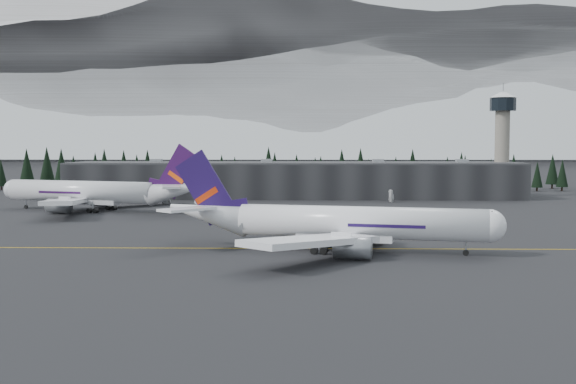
{
  "coord_description": "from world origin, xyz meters",
  "views": [
    {
      "loc": [
        3.43,
        -134.43,
        19.57
      ],
      "look_at": [
        0.0,
        20.0,
        9.0
      ],
      "focal_mm": 45.0,
      "sensor_mm": 36.0,
      "label": 1
    }
  ],
  "objects_px": {
    "jet_main": "(331,222)",
    "jet_parked": "(98,192)",
    "control_tower": "(502,132)",
    "gse_vehicle_b": "(392,200)",
    "terminal": "(294,180)",
    "gse_vehicle_a": "(166,202)"
  },
  "relations": [
    {
      "from": "gse_vehicle_b",
      "to": "jet_parked",
      "type": "bearing_deg",
      "value": -98.04
    },
    {
      "from": "control_tower",
      "to": "gse_vehicle_b",
      "type": "relative_size",
      "value": 8.94
    },
    {
      "from": "terminal",
      "to": "gse_vehicle_b",
      "type": "height_order",
      "value": "terminal"
    },
    {
      "from": "terminal",
      "to": "control_tower",
      "type": "bearing_deg",
      "value": 2.29
    },
    {
      "from": "gse_vehicle_a",
      "to": "gse_vehicle_b",
      "type": "xyz_separation_m",
      "value": [
        72.72,
        9.16,
        -0.07
      ]
    },
    {
      "from": "terminal",
      "to": "gse_vehicle_b",
      "type": "relative_size",
      "value": 37.95
    },
    {
      "from": "control_tower",
      "to": "gse_vehicle_b",
      "type": "distance_m",
      "value": 54.62
    },
    {
      "from": "gse_vehicle_a",
      "to": "gse_vehicle_b",
      "type": "bearing_deg",
      "value": -9.68
    },
    {
      "from": "jet_parked",
      "to": "gse_vehicle_a",
      "type": "distance_m",
      "value": 28.87
    },
    {
      "from": "jet_main",
      "to": "jet_parked",
      "type": "xyz_separation_m",
      "value": [
        -63.63,
        73.73,
        0.29
      ]
    },
    {
      "from": "terminal",
      "to": "jet_parked",
      "type": "distance_m",
      "value": 78.58
    },
    {
      "from": "gse_vehicle_a",
      "to": "gse_vehicle_b",
      "type": "distance_m",
      "value": 73.29
    },
    {
      "from": "jet_main",
      "to": "gse_vehicle_b",
      "type": "relative_size",
      "value": 14.54
    },
    {
      "from": "control_tower",
      "to": "gse_vehicle_b",
      "type": "bearing_deg",
      "value": -149.33
    },
    {
      "from": "terminal",
      "to": "jet_main",
      "type": "height_order",
      "value": "jet_main"
    },
    {
      "from": "control_tower",
      "to": "jet_main",
      "type": "relative_size",
      "value": 0.61
    },
    {
      "from": "jet_parked",
      "to": "control_tower",
      "type": "bearing_deg",
      "value": -137.5
    },
    {
      "from": "jet_parked",
      "to": "gse_vehicle_b",
      "type": "bearing_deg",
      "value": -140.87
    },
    {
      "from": "gse_vehicle_a",
      "to": "control_tower",
      "type": "bearing_deg",
      "value": -0.22
    },
    {
      "from": "control_tower",
      "to": "gse_vehicle_a",
      "type": "xyz_separation_m",
      "value": [
        -115.45,
        -34.5,
        -22.62
      ]
    },
    {
      "from": "terminal",
      "to": "gse_vehicle_a",
      "type": "relative_size",
      "value": 28.19
    },
    {
      "from": "jet_main",
      "to": "jet_parked",
      "type": "relative_size",
      "value": 0.96
    }
  ]
}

